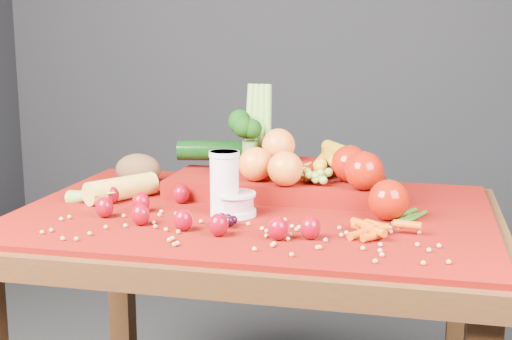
% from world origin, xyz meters
% --- Properties ---
extents(table, '(1.10, 0.80, 0.75)m').
position_xyz_m(table, '(0.00, 0.00, 0.66)').
color(table, '#361A0C').
rests_on(table, ground).
extents(red_cloth, '(1.05, 0.75, 0.01)m').
position_xyz_m(red_cloth, '(0.00, 0.00, 0.76)').
color(red_cloth, '#670D03').
rests_on(red_cloth, table).
extents(milk_glass, '(0.07, 0.07, 0.14)m').
position_xyz_m(milk_glass, '(-0.05, -0.06, 0.84)').
color(milk_glass, silver).
rests_on(milk_glass, red_cloth).
extents(yogurt_bowl, '(0.09, 0.09, 0.05)m').
position_xyz_m(yogurt_bowl, '(-0.03, -0.06, 0.79)').
color(yogurt_bowl, silver).
rests_on(yogurt_bowl, red_cloth).
extents(strawberry_scatter, '(0.54, 0.28, 0.05)m').
position_xyz_m(strawberry_scatter, '(-0.12, -0.14, 0.79)').
color(strawberry_scatter, maroon).
rests_on(strawberry_scatter, red_cloth).
extents(dark_grape_cluster, '(0.06, 0.05, 0.03)m').
position_xyz_m(dark_grape_cluster, '(-0.03, -0.15, 0.78)').
color(dark_grape_cluster, black).
rests_on(dark_grape_cluster, red_cloth).
extents(soybean_scatter, '(0.84, 0.24, 0.01)m').
position_xyz_m(soybean_scatter, '(0.00, -0.20, 0.77)').
color(soybean_scatter, tan).
rests_on(soybean_scatter, red_cloth).
extents(corn_ear, '(0.25, 0.27, 0.06)m').
position_xyz_m(corn_ear, '(-0.36, -0.01, 0.78)').
color(corn_ear, '#EBBB47').
rests_on(corn_ear, red_cloth).
extents(potato, '(0.12, 0.09, 0.08)m').
position_xyz_m(potato, '(-0.36, 0.19, 0.80)').
color(potato, '#4F311A').
rests_on(potato, red_cloth).
extents(baby_carrot_pile, '(0.17, 0.17, 0.03)m').
position_xyz_m(baby_carrot_pile, '(0.30, -0.15, 0.78)').
color(baby_carrot_pile, '#C54306').
rests_on(baby_carrot_pile, red_cloth).
extents(green_bean_pile, '(0.14, 0.12, 0.01)m').
position_xyz_m(green_bean_pile, '(0.35, -0.01, 0.77)').
color(green_bean_pile, '#285613').
rests_on(green_bean_pile, red_cloth).
extents(produce_mound, '(0.61, 0.36, 0.27)m').
position_xyz_m(produce_mound, '(0.05, 0.15, 0.82)').
color(produce_mound, '#670D03').
rests_on(produce_mound, red_cloth).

